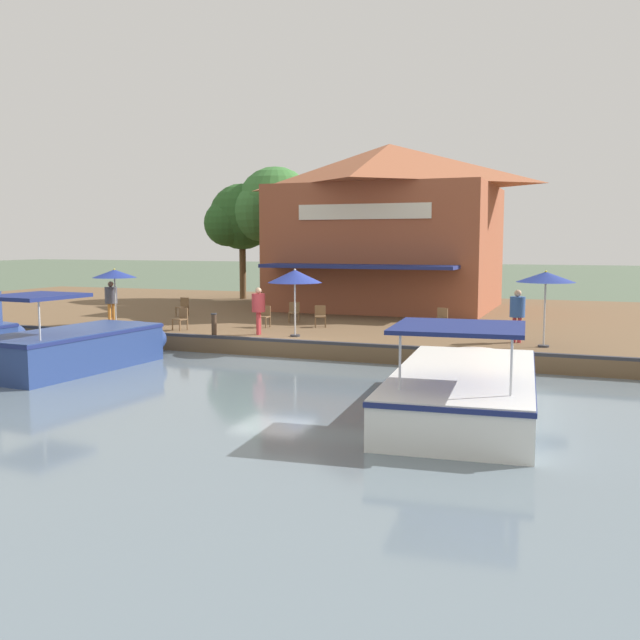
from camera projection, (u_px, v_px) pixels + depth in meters
name	position (u px, v px, depth m)	size (l,w,h in m)	color
ground_plane	(273.00, 359.00, 24.34)	(220.00, 220.00, 0.00)	#4C5B47
quay_deck	(368.00, 318.00, 34.52)	(22.00, 56.00, 0.60)	brown
quay_edge_fender	(274.00, 340.00, 24.36)	(0.20, 50.40, 0.10)	#2D2D33
waterfront_restaurant	(388.00, 225.00, 36.49)	(10.65, 11.04, 8.33)	brown
patio_umbrella_mid_patio_right	(295.00, 276.00, 25.42)	(1.95, 1.95, 2.44)	#B7B7B7
patio_umbrella_far_corner	(546.00, 277.00, 22.84)	(1.86, 1.86, 2.48)	#B7B7B7
patio_umbrella_back_row	(114.00, 274.00, 28.63)	(1.75, 1.75, 2.33)	#B7B7B7
cafe_chair_mid_patio	(181.00, 318.00, 27.49)	(0.53, 0.53, 0.85)	brown
cafe_chair_under_first_umbrella	(441.00, 318.00, 27.48)	(0.55, 0.55, 0.85)	brown
cafe_chair_beside_entrance	(294.00, 311.00, 30.07)	(0.55, 0.55, 0.85)	brown
cafe_chair_back_row_seat	(183.00, 306.00, 32.59)	(0.46, 0.46, 0.85)	brown
cafe_chair_facing_river	(320.00, 315.00, 28.51)	(0.58, 0.58, 0.85)	brown
cafe_chair_far_corner_seat	(264.00, 315.00, 28.40)	(0.44, 0.44, 0.85)	brown
person_mid_patio	(111.00, 297.00, 29.47)	(0.50, 0.50, 1.77)	orange
person_near_entrance	(258.00, 305.00, 26.04)	(0.49, 0.49, 1.74)	#B23338
person_at_quay_edge	(517.00, 309.00, 23.98)	(0.51, 0.51, 1.79)	#B23338
motorboat_distant_upstream	(87.00, 345.00, 22.37)	(6.88, 2.92, 2.41)	navy
motorboat_fourth_along	(467.00, 383.00, 17.01)	(8.80, 3.69, 2.22)	white
mooring_post	(214.00, 325.00, 25.42)	(0.22, 0.22, 0.86)	#473323
tree_behind_restaurant	(271.00, 208.00, 41.72)	(4.80, 4.57, 7.79)	brown
tree_downstream_bank	(238.00, 219.00, 42.12)	(4.08, 3.89, 6.83)	brown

